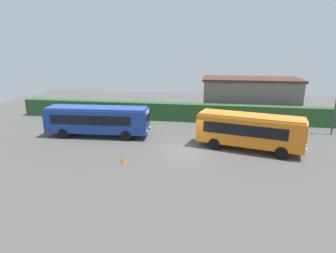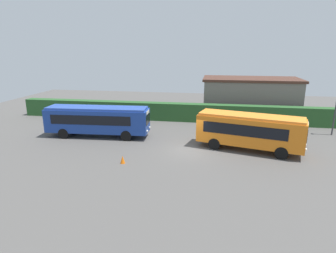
{
  "view_description": "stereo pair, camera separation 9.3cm",
  "coord_description": "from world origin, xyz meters",
  "px_view_note": "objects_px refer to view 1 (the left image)",
  "views": [
    {
      "loc": [
        1.86,
        -22.88,
        8.39
      ],
      "look_at": [
        -2.24,
        1.65,
        1.54
      ],
      "focal_mm": 30.46,
      "sensor_mm": 36.0,
      "label": 1
    },
    {
      "loc": [
        1.95,
        -22.87,
        8.39
      ],
      "look_at": [
        -2.24,
        1.65,
        1.54
      ],
      "focal_mm": 30.46,
      "sensor_mm": 36.0,
      "label": 2
    }
  ],
  "objects_px": {
    "person_far": "(265,128)",
    "lamppost": "(336,104)",
    "person_right": "(105,118)",
    "bus_orange": "(250,130)",
    "bus_blue": "(97,120)",
    "person_left": "(83,120)",
    "person_center": "(100,120)",
    "traffic_cone": "(123,160)"
  },
  "relations": [
    {
      "from": "bus_orange",
      "to": "person_far",
      "type": "distance_m",
      "value": 4.32
    },
    {
      "from": "bus_blue",
      "to": "person_right",
      "type": "xyz_separation_m",
      "value": [
        -0.67,
        3.67,
        -0.7
      ]
    },
    {
      "from": "person_center",
      "to": "person_right",
      "type": "height_order",
      "value": "person_right"
    },
    {
      "from": "person_right",
      "to": "traffic_cone",
      "type": "height_order",
      "value": "person_right"
    },
    {
      "from": "lamppost",
      "to": "person_far",
      "type": "bearing_deg",
      "value": -162.77
    },
    {
      "from": "bus_orange",
      "to": "person_right",
      "type": "distance_m",
      "value": 15.71
    },
    {
      "from": "bus_orange",
      "to": "person_right",
      "type": "bearing_deg",
      "value": 175.34
    },
    {
      "from": "person_right",
      "to": "person_far",
      "type": "bearing_deg",
      "value": 155.41
    },
    {
      "from": "person_center",
      "to": "traffic_cone",
      "type": "relative_size",
      "value": 2.96
    },
    {
      "from": "bus_orange",
      "to": "lamppost",
      "type": "relative_size",
      "value": 1.83
    },
    {
      "from": "traffic_cone",
      "to": "lamppost",
      "type": "distance_m",
      "value": 21.33
    },
    {
      "from": "person_center",
      "to": "person_right",
      "type": "bearing_deg",
      "value": 121.46
    },
    {
      "from": "person_right",
      "to": "person_far",
      "type": "relative_size",
      "value": 1.06
    },
    {
      "from": "lamppost",
      "to": "bus_blue",
      "type": "bearing_deg",
      "value": -169.08
    },
    {
      "from": "bus_blue",
      "to": "person_right",
      "type": "bearing_deg",
      "value": 97.23
    },
    {
      "from": "bus_orange",
      "to": "person_left",
      "type": "height_order",
      "value": "bus_orange"
    },
    {
      "from": "person_left",
      "to": "bus_blue",
      "type": "bearing_deg",
      "value": -86.02
    },
    {
      "from": "person_left",
      "to": "person_center",
      "type": "distance_m",
      "value": 1.77
    },
    {
      "from": "bus_orange",
      "to": "traffic_cone",
      "type": "bearing_deg",
      "value": -139.78
    },
    {
      "from": "bus_blue",
      "to": "bus_orange",
      "type": "xyz_separation_m",
      "value": [
        14.15,
        -1.51,
        0.05
      ]
    },
    {
      "from": "bus_blue",
      "to": "person_left",
      "type": "distance_m",
      "value": 3.51
    },
    {
      "from": "person_right",
      "to": "person_far",
      "type": "height_order",
      "value": "person_right"
    },
    {
      "from": "person_left",
      "to": "traffic_cone",
      "type": "xyz_separation_m",
      "value": [
        7.12,
        -8.37,
        -0.7
      ]
    },
    {
      "from": "bus_orange",
      "to": "person_right",
      "type": "xyz_separation_m",
      "value": [
        -14.81,
        5.18,
        -0.76
      ]
    },
    {
      "from": "bus_blue",
      "to": "person_right",
      "type": "relative_size",
      "value": 5.29
    },
    {
      "from": "person_center",
      "to": "person_far",
      "type": "bearing_deg",
      "value": 44.9
    },
    {
      "from": "person_left",
      "to": "lamppost",
      "type": "bearing_deg",
      "value": -40.51
    },
    {
      "from": "bus_blue",
      "to": "lamppost",
      "type": "bearing_deg",
      "value": 7.82
    },
    {
      "from": "bus_blue",
      "to": "person_left",
      "type": "relative_size",
      "value": 5.37
    },
    {
      "from": "bus_blue",
      "to": "person_far",
      "type": "xyz_separation_m",
      "value": [
        16.02,
        2.29,
        -0.77
      ]
    },
    {
      "from": "traffic_cone",
      "to": "lamppost",
      "type": "bearing_deg",
      "value": 29.89
    },
    {
      "from": "bus_blue",
      "to": "person_left",
      "type": "height_order",
      "value": "bus_blue"
    },
    {
      "from": "bus_orange",
      "to": "person_center",
      "type": "distance_m",
      "value": 15.68
    },
    {
      "from": "person_far",
      "to": "bus_blue",
      "type": "bearing_deg",
      "value": -54.53
    },
    {
      "from": "person_left",
      "to": "lamppost",
      "type": "xyz_separation_m",
      "value": [
        25.45,
        2.17,
        2.1
      ]
    },
    {
      "from": "person_far",
      "to": "traffic_cone",
      "type": "height_order",
      "value": "person_far"
    },
    {
      "from": "person_right",
      "to": "person_far",
      "type": "distance_m",
      "value": 16.75
    },
    {
      "from": "person_far",
      "to": "lamppost",
      "type": "bearing_deg",
      "value": 134.56
    },
    {
      "from": "person_center",
      "to": "person_right",
      "type": "relative_size",
      "value": 0.93
    },
    {
      "from": "person_right",
      "to": "lamppost",
      "type": "bearing_deg",
      "value": 161.93
    },
    {
      "from": "bus_orange",
      "to": "traffic_cone",
      "type": "relative_size",
      "value": 14.94
    },
    {
      "from": "bus_blue",
      "to": "person_center",
      "type": "height_order",
      "value": "bus_blue"
    }
  ]
}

